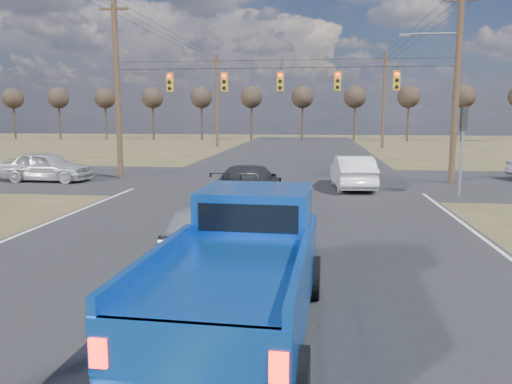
# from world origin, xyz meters

# --- Properties ---
(ground) EXTENTS (160.00, 160.00, 0.00)m
(ground) POSITION_xyz_m (0.00, 0.00, 0.00)
(ground) COLOR brown
(ground) RESTS_ON ground
(road_main) EXTENTS (14.00, 120.00, 0.02)m
(road_main) POSITION_xyz_m (0.00, 10.00, 0.00)
(road_main) COLOR #28282B
(road_main) RESTS_ON ground
(road_cross) EXTENTS (120.00, 12.00, 0.02)m
(road_cross) POSITION_xyz_m (0.00, 18.00, 0.00)
(road_cross) COLOR #28282B
(road_cross) RESTS_ON ground
(signal_gantry) EXTENTS (19.60, 4.83, 10.00)m
(signal_gantry) POSITION_xyz_m (0.50, 17.79, 5.06)
(signal_gantry) COLOR #473323
(signal_gantry) RESTS_ON ground
(utility_poles) EXTENTS (19.60, 58.32, 10.00)m
(utility_poles) POSITION_xyz_m (0.00, 17.00, 5.23)
(utility_poles) COLOR #473323
(utility_poles) RESTS_ON ground
(treeline) EXTENTS (87.00, 117.80, 7.40)m
(treeline) POSITION_xyz_m (0.00, 26.96, 5.70)
(treeline) COLOR #33261C
(treeline) RESTS_ON ground
(pickup_truck) EXTENTS (2.56, 6.02, 2.23)m
(pickup_truck) POSITION_xyz_m (0.81, -1.21, 1.08)
(pickup_truck) COLOR black
(pickup_truck) RESTS_ON ground
(silver_suv) EXTENTS (1.82, 4.38, 1.48)m
(silver_suv) POSITION_xyz_m (-0.80, 3.31, 0.74)
(silver_suv) COLOR #95969C
(silver_suv) RESTS_ON ground
(black_suv) EXTENTS (2.06, 4.41, 1.22)m
(black_suv) POSITION_xyz_m (-0.80, 10.66, 0.61)
(black_suv) COLOR black
(black_suv) RESTS_ON ground
(white_car_queue) EXTENTS (2.03, 4.99, 1.61)m
(white_car_queue) POSITION_xyz_m (3.73, 15.50, 0.80)
(white_car_queue) COLOR white
(white_car_queue) RESTS_ON ground
(dgrey_car_queue) EXTENTS (2.59, 5.43, 1.53)m
(dgrey_car_queue) POSITION_xyz_m (-0.80, 11.43, 0.76)
(dgrey_car_queue) COLOR #313136
(dgrey_car_queue) RESTS_ON ground
(cross_car_west) EXTENTS (2.17, 4.88, 1.63)m
(cross_car_west) POSITION_xyz_m (-12.36, 16.13, 0.82)
(cross_car_west) COLOR #B8B8B8
(cross_car_west) RESTS_ON ground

